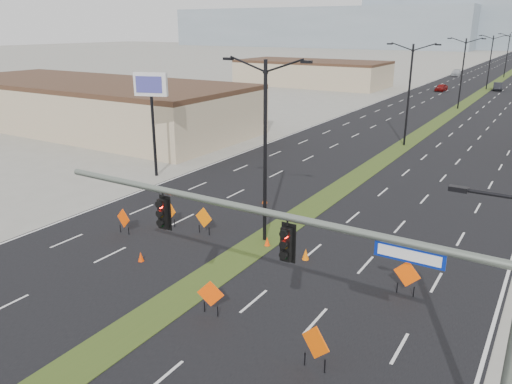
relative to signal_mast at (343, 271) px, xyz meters
The scene contains 27 objects.
ground 10.01m from the signal_mast, 166.85° to the right, with size 600.00×600.00×0.00m, color gray.
road_surface 98.49m from the signal_mast, 94.99° to the left, with size 25.00×400.00×0.02m, color black.
median_strip 98.49m from the signal_mast, 94.99° to the left, with size 2.00×400.00×0.04m, color #384C1B.
building_sw_near 51.83m from the signal_mast, 147.26° to the left, with size 40.00×16.00×5.00m, color tan.
building_sw_far 92.41m from the signal_mast, 116.04° to the left, with size 30.00×14.00×4.50m, color tan.
mesa_west 306.35m from the signal_mast, 114.82° to the left, with size 180.00×50.00×22.00m, color gray.
mesa_backdrop 320.53m from the signal_mast, 96.91° to the left, with size 140.00×50.00×32.00m, color gray.
signal_mast is the anchor object (origin of this frame).
streetlight_0 13.18m from the signal_mast, 130.54° to the left, with size 5.15×0.24×10.02m.
streetlight_1 38.96m from the signal_mast, 102.69° to the left, with size 5.15×0.24×10.02m.
streetlight_2 66.56m from the signal_mast, 97.39° to the left, with size 5.15×0.24×10.02m.
streetlight_3 94.39m from the signal_mast, 95.20° to the left, with size 5.15×0.24×10.02m.
streetlight_4 122.30m from the signal_mast, 94.01° to the left, with size 5.15×0.24×10.02m.
car_left 88.35m from the signal_mast, 100.08° to the left, with size 1.56×3.88×1.32m, color maroon.
car_mid 93.92m from the signal_mast, 94.01° to the left, with size 1.54×4.41×1.45m, color black.
car_far 122.47m from the signal_mast, 99.02° to the left, with size 2.02×4.98×1.44m, color #ADB1B7.
construction_sign_0 17.76m from the signal_mast, 157.92° to the left, with size 1.16×0.22×1.56m.
construction_sign_1 15.46m from the signal_mast, 143.43° to the left, with size 1.24×0.13×1.65m.
construction_sign_2 17.44m from the signal_mast, 148.80° to the left, with size 1.22×0.33×1.66m.
construction_sign_3 7.92m from the signal_mast, 161.50° to the left, with size 1.14×0.40×1.58m.
construction_sign_4 4.15m from the signal_mast, 136.32° to the left, with size 1.27×0.50×1.78m.
construction_sign_5 8.94m from the signal_mast, 90.13° to the left, with size 1.27×0.25×1.71m.
cone_0 14.11m from the signal_mast, 161.09° to the left, with size 0.32×0.32×0.53m, color #E23A04.
cone_1 13.14m from the signal_mast, 130.53° to the left, with size 0.33×0.33×0.55m, color #FE4105.
cone_2 11.43m from the signal_mast, 121.32° to the left, with size 0.37×0.37×0.62m, color orange.
cone_3 19.84m from the signal_mast, 127.36° to the left, with size 0.36×0.36×0.61m, color #E54604.
pole_sign_west 28.18m from the signal_mast, 143.93° to the left, with size 2.66×1.19×8.23m.
Camera 1 is at (13.25, -10.48, 11.58)m, focal length 35.00 mm.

